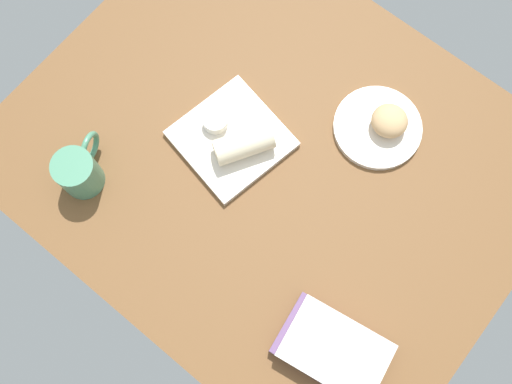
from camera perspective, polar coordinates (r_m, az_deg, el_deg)
The scene contains 8 objects.
dining_table at distance 128.47cm, azimuth 1.67°, elevation 3.02°, with size 110.00×90.00×4.00cm, color brown.
round_plate at distance 130.97cm, azimuth 11.69°, elevation 6.14°, with size 19.23×19.23×1.40cm, color silver.
scone_pastry at distance 128.51cm, azimuth 12.82°, elevation 6.74°, with size 7.82×7.68×5.10cm, color tan.
square_plate at distance 127.31cm, azimuth -2.40°, elevation 5.18°, with size 21.03×21.03×1.60cm, color silver.
sauce_cup at distance 126.70cm, azimuth -3.97°, elevation 6.91°, with size 5.46×5.46×2.61cm.
breakfast_wrap at distance 122.91cm, azimuth -1.21°, elevation 4.65°, with size 5.64×5.64×12.44cm, color beige.
book_stack at distance 117.86cm, azimuth 7.36°, elevation -14.84°, with size 22.39×16.04×4.90cm.
coffee_mug at distance 125.67cm, azimuth -16.79°, elevation 1.95°, with size 8.66×13.43×9.78cm.
Camera 1 is at (23.38, -34.98, 123.38)cm, focal length 41.26 mm.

